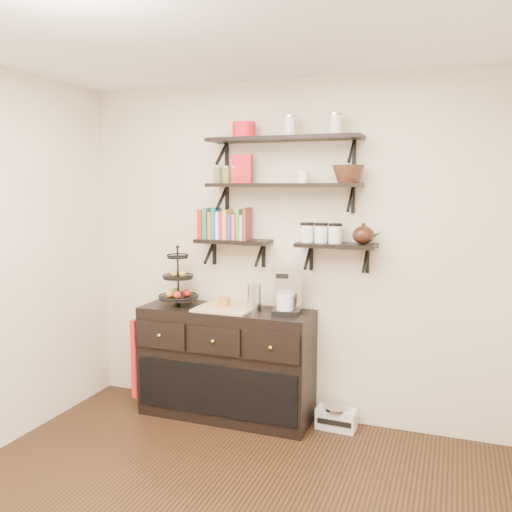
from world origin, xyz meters
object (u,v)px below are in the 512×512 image
at_px(fruit_stand, 179,285).
at_px(radio, 336,418).
at_px(coffee_maker, 287,290).
at_px(sideboard, 226,363).

xyz_separation_m(fruit_stand, radio, (1.32, 0.07, -0.97)).
distance_m(fruit_stand, coffee_maker, 0.93).
bearing_deg(fruit_stand, sideboard, -0.43).
bearing_deg(coffee_maker, sideboard, 169.94).
xyz_separation_m(sideboard, radio, (0.90, 0.08, -0.36)).
height_order(sideboard, coffee_maker, coffee_maker).
bearing_deg(fruit_stand, coffee_maker, 1.40).
bearing_deg(radio, fruit_stand, -174.23).
height_order(fruit_stand, radio, fruit_stand).
xyz_separation_m(fruit_stand, coffee_maker, (0.93, 0.02, 0.02)).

